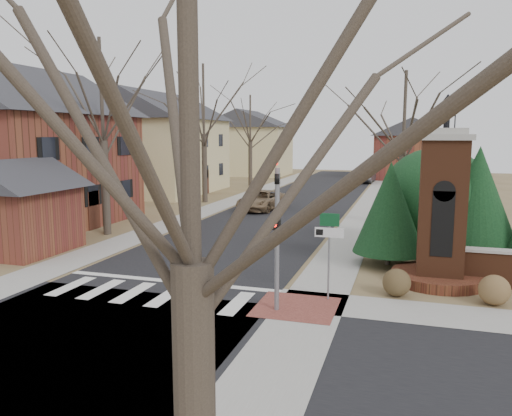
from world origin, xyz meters
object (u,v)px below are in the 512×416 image
(traffic_signal_pole, at_px, (277,224))
(brick_gate_monument, at_px, (441,222))
(distant_car, at_px, (365,175))
(pickup_truck, at_px, (262,200))
(sign_post, at_px, (329,239))

(traffic_signal_pole, bearing_deg, brick_gate_monument, 43.24)
(traffic_signal_pole, distance_m, brick_gate_monument, 6.47)
(distant_car, bearing_deg, pickup_truck, 79.66)
(traffic_signal_pole, bearing_deg, sign_post, 47.57)
(sign_post, relative_size, distant_car, 0.55)
(sign_post, bearing_deg, brick_gate_monument, 41.42)
(traffic_signal_pole, relative_size, sign_post, 1.64)
(brick_gate_monument, distance_m, pickup_truck, 18.05)
(sign_post, bearing_deg, pickup_truck, 112.67)
(sign_post, relative_size, brick_gate_monument, 0.42)
(sign_post, bearing_deg, traffic_signal_pole, -132.43)
(brick_gate_monument, xyz_separation_m, distant_car, (-5.60, 36.66, -1.35))
(traffic_signal_pole, xyz_separation_m, distant_car, (-0.90, 41.08, -1.77))
(pickup_truck, bearing_deg, distant_car, 84.51)
(pickup_truck, distance_m, distant_car, 22.78)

